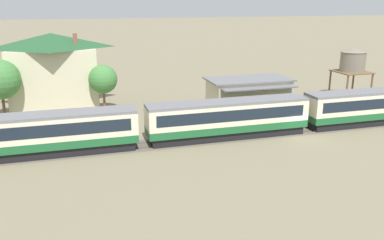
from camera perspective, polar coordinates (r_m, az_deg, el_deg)
The scene contains 8 objects.
ground_plane at distance 46.74m, azimuth 14.92°, elevation -2.23°, with size 600.00×600.00×0.00m, color #7A7056.
passenger_train at distance 42.00m, azimuth -6.75°, elevation -0.59°, with size 75.15×3.16×4.16m.
railway_track at distance 42.66m, azimuth -7.27°, elevation -3.59°, with size 107.98×3.60×0.04m.
station_building at distance 55.16m, azimuth 7.91°, elevation 3.51°, with size 11.16×7.16×4.54m.
station_house_dark_green_roof at distance 59.58m, azimuth -18.86°, elevation 6.67°, with size 12.34×8.18×10.28m.
water_tower at distance 65.85m, azimuth 21.63°, elevation 7.66°, with size 4.73×4.73×7.63m.
yard_tree_0 at distance 55.14m, azimuth -12.39°, elevation 5.59°, with size 3.79×3.79×6.38m.
yard_tree_2 at distance 55.45m, azimuth -25.32°, elevation 5.14°, with size 4.92×4.92×7.61m.
Camera 1 is at (-23.47, -37.68, 14.62)m, focal length 38.00 mm.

